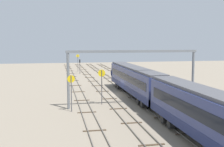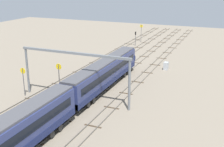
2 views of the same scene
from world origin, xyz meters
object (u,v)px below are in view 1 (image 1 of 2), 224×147
object	(u,v)px
train	(214,121)
speed_sign_far_trackside	(71,88)
overhead_gantry	(133,64)
relay_cabinet	(148,79)
speed_sign_mid_trackside	(78,61)
signal_light_trackside_approach	(80,64)
speed_sign_near_foreground	(102,81)

from	to	relation	value
train	speed_sign_far_trackside	xyz separation A→B (m)	(15.86, 10.67, 0.51)
train	overhead_gantry	distance (m)	17.83
overhead_gantry	speed_sign_far_trackside	world-z (taller)	overhead_gantry
train	relay_cabinet	bearing A→B (deg)	-10.72
speed_sign_mid_trackside	speed_sign_far_trackside	distance (m)	49.37
speed_sign_far_trackside	signal_light_trackside_approach	distance (m)	43.59
speed_sign_far_trackside	speed_sign_near_foreground	bearing A→B (deg)	-52.27
speed_sign_mid_trackside	train	bearing A→B (deg)	-174.49
overhead_gantry	signal_light_trackside_approach	xyz separation A→B (m)	(41.82, 4.17, -3.33)
overhead_gantry	speed_sign_far_trackside	xyz separation A→B (m)	(-1.53, 8.69, -2.87)
speed_sign_near_foreground	train	bearing A→B (deg)	-162.39
speed_sign_mid_trackside	speed_sign_far_trackside	world-z (taller)	speed_sign_mid_trackside
overhead_gantry	relay_cabinet	xyz separation A→B (m)	(21.91, -9.42, -5.21)
speed_sign_near_foreground	signal_light_trackside_approach	size ratio (longest dim) A/B	1.24
relay_cabinet	train	bearing A→B (deg)	169.28
overhead_gantry	speed_sign_near_foreground	bearing A→B (deg)	64.65
overhead_gantry	speed_sign_far_trackside	bearing A→B (deg)	99.97
train	signal_light_trackside_approach	world-z (taller)	train
relay_cabinet	speed_sign_mid_trackside	bearing A→B (deg)	28.05
overhead_gantry	speed_sign_far_trackside	size ratio (longest dim) A/B	3.89
speed_sign_far_trackside	relay_cabinet	size ratio (longest dim) A/B	2.91
speed_sign_mid_trackside	speed_sign_near_foreground	bearing A→B (deg)	-179.83
overhead_gantry	signal_light_trackside_approach	world-z (taller)	overhead_gantry
signal_light_trackside_approach	speed_sign_near_foreground	bearing A→B (deg)	-180.00
train	overhead_gantry	xyz separation A→B (m)	(17.39, 1.98, 3.37)
speed_sign_mid_trackside	speed_sign_far_trackside	bearing A→B (deg)	174.89
speed_sign_mid_trackside	relay_cabinet	xyz separation A→B (m)	(-25.74, -13.72, -2.60)
train	relay_cabinet	distance (m)	40.04
train	relay_cabinet	xyz separation A→B (m)	(39.30, -7.44, -1.84)
speed_sign_mid_trackside	relay_cabinet	distance (m)	29.28
train	speed_sign_mid_trackside	distance (m)	65.35
overhead_gantry	signal_light_trackside_approach	bearing A→B (deg)	5.69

